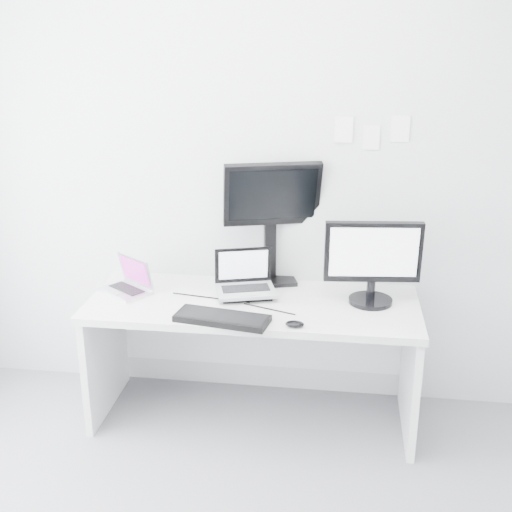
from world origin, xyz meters
TOP-DOWN VIEW (x-y plane):
  - back_wall at (0.00, 1.60)m, footprint 3.60×0.00m
  - desk at (0.00, 1.25)m, footprint 1.80×0.70m
  - macbook at (-0.73, 1.28)m, footprint 0.34×0.33m
  - speaker at (-0.16, 1.45)m, footprint 0.11×0.11m
  - dell_laptop at (-0.05, 1.31)m, footprint 0.38×0.33m
  - rear_monitor at (0.06, 1.55)m, footprint 0.58×0.34m
  - samsung_monitor at (0.64, 1.32)m, footprint 0.54×0.29m
  - keyboard at (-0.12, 0.97)m, footprint 0.50×0.25m
  - mouse at (0.25, 0.96)m, footprint 0.10×0.06m
  - wall_note_0 at (0.45, 1.59)m, footprint 0.10×0.00m
  - wall_note_1 at (0.60, 1.59)m, footprint 0.09×0.00m
  - wall_note_2 at (0.75, 1.59)m, footprint 0.10×0.00m

SIDE VIEW (x-z plane):
  - desk at x=0.00m, z-range 0.00..0.73m
  - mouse at x=0.25m, z-range 0.73..0.76m
  - keyboard at x=-0.12m, z-range 0.73..0.76m
  - speaker at x=-0.16m, z-range 0.73..0.91m
  - macbook at x=-0.73m, z-range 0.73..0.94m
  - dell_laptop at x=-0.05m, z-range 0.73..1.00m
  - samsung_monitor at x=0.64m, z-range 0.73..1.20m
  - rear_monitor at x=0.06m, z-range 0.73..1.47m
  - back_wall at x=0.00m, z-range -0.45..3.15m
  - wall_note_1 at x=0.60m, z-range 1.52..1.65m
  - wall_note_0 at x=0.45m, z-range 1.55..1.69m
  - wall_note_2 at x=0.75m, z-range 1.56..1.70m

